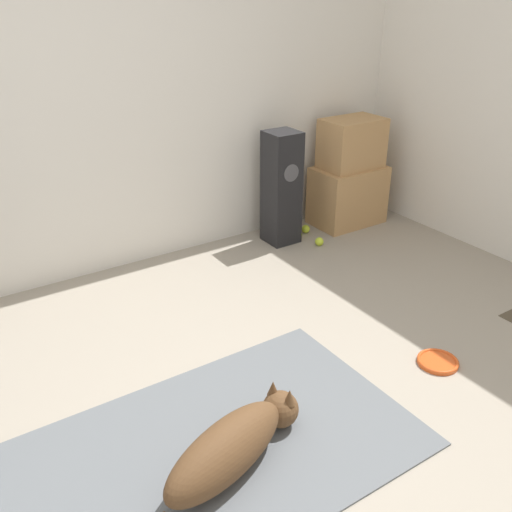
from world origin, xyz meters
name	(u,v)px	position (x,y,z in m)	size (l,w,h in m)	color
ground_plane	(261,458)	(0.00, 0.00, 0.00)	(12.00, 12.00, 0.00)	#9E9384
wall_back	(70,85)	(0.00, 2.10, 1.27)	(8.00, 0.06, 2.55)	silver
area_rug	(193,460)	(-0.25, 0.15, 0.01)	(2.00, 1.10, 0.01)	slate
dog	(232,445)	(-0.13, 0.02, 0.13)	(0.96, 0.40, 0.26)	brown
frisbee	(438,362)	(1.17, 0.04, 0.01)	(0.22, 0.22, 0.03)	#DB511E
cardboard_box_lower	(348,195)	(2.07, 1.80, 0.24)	(0.58, 0.38, 0.48)	tan
cardboard_box_upper	(352,143)	(2.08, 1.80, 0.67)	(0.48, 0.32, 0.39)	tan
floor_speaker	(281,188)	(1.39, 1.80, 0.43)	(0.24, 0.24, 0.86)	black
tennis_ball_by_boxes	(319,242)	(1.58, 1.55, 0.03)	(0.07, 0.07, 0.07)	#C6E033
tennis_ball_near_speaker	(298,234)	(1.53, 1.76, 0.03)	(0.07, 0.07, 0.07)	#C6E033
tennis_ball_loose_on_carpet	(306,229)	(1.64, 1.80, 0.03)	(0.07, 0.07, 0.07)	#C6E033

